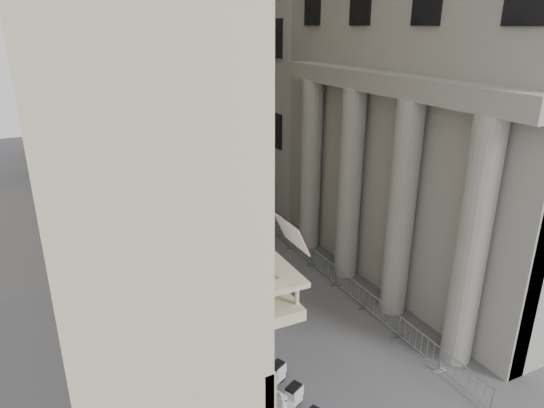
{
  "coord_description": "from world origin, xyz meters",
  "views": [
    {
      "loc": [
        -9.7,
        -5.55,
        12.86
      ],
      "look_at": [
        0.11,
        14.68,
        4.5
      ],
      "focal_mm": 32.0,
      "sensor_mm": 36.0,
      "label": 1
    }
  ],
  "objects_px": {
    "street_lamp": "(160,150)",
    "info_kiosk": "(179,233)",
    "pedestrian_a": "(193,185)",
    "security_tent": "(175,202)",
    "pedestrian_b": "(187,178)"
  },
  "relations": [
    {
      "from": "info_kiosk",
      "to": "security_tent",
      "type": "bearing_deg",
      "value": 87.25
    },
    {
      "from": "info_kiosk",
      "to": "pedestrian_a",
      "type": "relative_size",
      "value": 0.99
    },
    {
      "from": "security_tent",
      "to": "pedestrian_b",
      "type": "distance_m",
      "value": 10.63
    },
    {
      "from": "pedestrian_a",
      "to": "security_tent",
      "type": "bearing_deg",
      "value": 43.93
    },
    {
      "from": "street_lamp",
      "to": "info_kiosk",
      "type": "xyz_separation_m",
      "value": [
        -0.74,
        -6.66,
        -3.62
      ]
    },
    {
      "from": "security_tent",
      "to": "street_lamp",
      "type": "bearing_deg",
      "value": 84.7
    },
    {
      "from": "street_lamp",
      "to": "pedestrian_b",
      "type": "bearing_deg",
      "value": 33.87
    },
    {
      "from": "street_lamp",
      "to": "pedestrian_b",
      "type": "relative_size",
      "value": 4.73
    },
    {
      "from": "info_kiosk",
      "to": "pedestrian_a",
      "type": "bearing_deg",
      "value": 76.4
    },
    {
      "from": "street_lamp",
      "to": "info_kiosk",
      "type": "height_order",
      "value": "street_lamp"
    },
    {
      "from": "security_tent",
      "to": "street_lamp",
      "type": "xyz_separation_m",
      "value": [
        0.51,
        5.53,
        2.0
      ]
    },
    {
      "from": "street_lamp",
      "to": "pedestrian_a",
      "type": "xyz_separation_m",
      "value": [
        2.83,
        2.0,
        -3.62
      ]
    },
    {
      "from": "pedestrian_a",
      "to": "street_lamp",
      "type": "bearing_deg",
      "value": 13.09
    },
    {
      "from": "info_kiosk",
      "to": "pedestrian_b",
      "type": "distance_m",
      "value": 11.64
    },
    {
      "from": "security_tent",
      "to": "pedestrian_a",
      "type": "bearing_deg",
      "value": 66.04
    }
  ]
}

